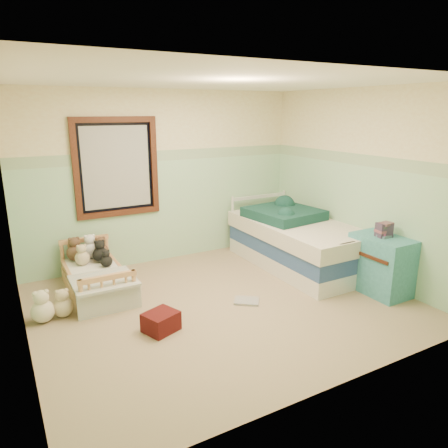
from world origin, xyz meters
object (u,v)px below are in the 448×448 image
toddler_bed_frame (97,286)px  twin_bed_frame (297,258)px  plush_floor_cream (43,311)px  dresser (381,265)px  floor_book (247,301)px  red_pillow (161,322)px  plush_floor_tan (63,307)px

toddler_bed_frame → twin_bed_frame: size_ratio=0.61×
plush_floor_cream → dresser: (3.78, -1.21, 0.24)m
twin_bed_frame → dresser: bearing=-75.6°
floor_book → plush_floor_cream: bearing=-159.7°
plush_floor_cream → red_pillow: size_ratio=0.76×
twin_bed_frame → dresser: (0.31, -1.22, 0.25)m
toddler_bed_frame → twin_bed_frame: twin_bed_frame is taller
floor_book → toddler_bed_frame: bearing=179.3°
floor_book → red_pillow: bearing=-136.0°
toddler_bed_frame → twin_bed_frame: bearing=-9.9°
toddler_bed_frame → dresser: (3.10, -1.71, 0.28)m
dresser → toddler_bed_frame: bearing=151.1°
plush_floor_tan → dresser: size_ratio=0.30×
plush_floor_tan → twin_bed_frame: size_ratio=0.10×
twin_bed_frame → floor_book: (-1.29, -0.67, -0.10)m
dresser → floor_book: dresser is taller
plush_floor_cream → floor_book: 2.27m
red_pillow → toddler_bed_frame: bearing=105.5°
plush_floor_tan → toddler_bed_frame: bearing=45.3°
dresser → plush_floor_tan: bearing=160.9°
plush_floor_tan → twin_bed_frame: 3.25m
plush_floor_cream → dresser: bearing=-17.8°
toddler_bed_frame → plush_floor_tan: plush_floor_tan is taller
dresser → plush_floor_cream: bearing=162.2°
twin_bed_frame → floor_book: twin_bed_frame is taller
plush_floor_cream → plush_floor_tan: plush_floor_cream is taller
red_pillow → floor_book: 1.14m
plush_floor_tan → twin_bed_frame: (3.25, -0.01, 0.00)m
plush_floor_tan → floor_book: (1.96, -0.68, -0.10)m
toddler_bed_frame → red_pillow: red_pillow is taller
twin_bed_frame → floor_book: 1.46m
dresser → red_pillow: size_ratio=2.23×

